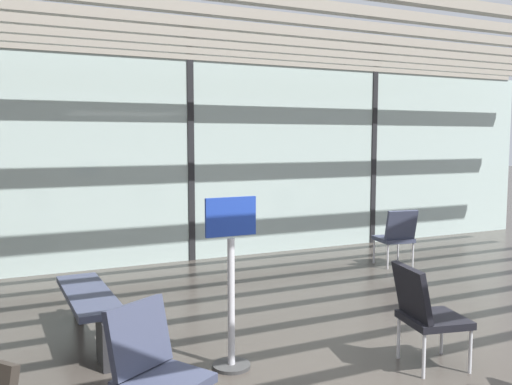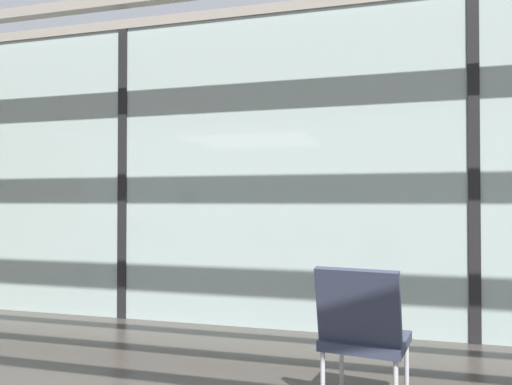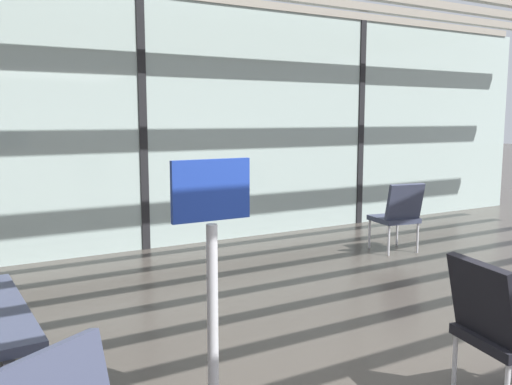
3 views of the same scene
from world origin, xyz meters
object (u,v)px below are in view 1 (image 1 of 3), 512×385
at_px(parked_airplane, 108,142).
at_px(waiting_bench, 88,303).
at_px(info_sign, 231,289).
at_px(lounge_chair_1, 425,309).
at_px(lounge_chair_3, 153,364).
at_px(lounge_chair_0, 397,234).

xyz_separation_m(parked_airplane, waiting_bench, (-1.77, -8.65, -1.47)).
bearing_deg(info_sign, waiting_bench, 130.06).
bearing_deg(lounge_chair_1, info_sign, 77.47).
relative_size(lounge_chair_3, info_sign, 0.60).
bearing_deg(info_sign, lounge_chair_3, -137.25).
distance_m(lounge_chair_3, info_sign, 1.19).
xyz_separation_m(lounge_chair_3, waiting_bench, (-0.12, 1.97, -0.13)).
relative_size(waiting_bench, info_sign, 1.18).
bearing_deg(parked_airplane, info_sign, -94.55).
bearing_deg(lounge_chair_1, parked_airplane, 15.70).
relative_size(lounge_chair_1, info_sign, 0.60).
relative_size(parked_airplane, lounge_chair_0, 14.04).
bearing_deg(lounge_chair_0, parked_airplane, -60.04).
distance_m(parked_airplane, waiting_bench, 8.95).
height_order(lounge_chair_3, info_sign, info_sign).
bearing_deg(waiting_bench, lounge_chair_1, -128.19).
xyz_separation_m(lounge_chair_0, lounge_chair_3, (-4.52, -3.13, 0.00)).
relative_size(lounge_chair_0, waiting_bench, 0.51).
distance_m(lounge_chair_1, waiting_bench, 3.07).
distance_m(lounge_chair_0, info_sign, 4.33).
bearing_deg(lounge_chair_0, lounge_chair_1, 62.97).
height_order(lounge_chair_0, info_sign, info_sign).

